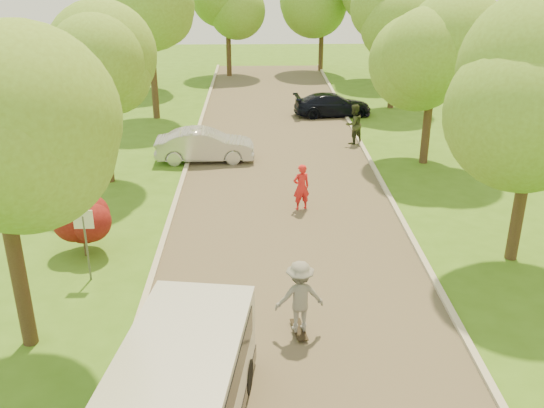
{
  "coord_description": "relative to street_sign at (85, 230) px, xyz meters",
  "views": [
    {
      "loc": [
        -0.97,
        -11.33,
        8.82
      ],
      "look_at": [
        -0.52,
        6.37,
        1.3
      ],
      "focal_mm": 40.0,
      "sensor_mm": 36.0,
      "label": 1
    }
  ],
  "objects": [
    {
      "name": "dark_sedan",
      "position": [
        9.1,
        18.23,
        -0.93
      ],
      "size": [
        4.49,
        2.16,
        1.26
      ],
      "primitive_type": "imported",
      "rotation": [
        0.0,
        0.0,
        1.66
      ],
      "color": "black",
      "rests_on": "ground"
    },
    {
      "name": "tree_l_far",
      "position": [
        -0.59,
        18.0,
        3.9
      ],
      "size": [
        4.92,
        4.8,
        7.79
      ],
      "color": "#382619",
      "rests_on": "ground"
    },
    {
      "name": "ground",
      "position": [
        5.8,
        -4.0,
        -1.56
      ],
      "size": [
        100.0,
        100.0,
        0.0
      ],
      "primitive_type": "plane",
      "color": "#3E6B19",
      "rests_on": "ground"
    },
    {
      "name": "skateboarder",
      "position": [
        5.82,
        -2.79,
        -0.51
      ],
      "size": [
        1.3,
        0.87,
        1.86
      ],
      "primitive_type": "imported",
      "rotation": [
        0.0,
        0.0,
        3.3
      ],
      "color": "slate",
      "rests_on": "longboard"
    },
    {
      "name": "tree_l_mida",
      "position": [
        -0.5,
        -3.0,
        3.61
      ],
      "size": [
        4.71,
        4.6,
        7.39
      ],
      "color": "#382619",
      "rests_on": "ground"
    },
    {
      "name": "tree_r_far",
      "position": [
        13.03,
        20.0,
        4.27
      ],
      "size": [
        5.33,
        5.2,
        8.34
      ],
      "color": "#382619",
      "rests_on": "ground"
    },
    {
      "name": "person_olive",
      "position": [
        9.49,
        12.9,
        -0.6
      ],
      "size": [
        1.19,
        1.12,
        1.93
      ],
      "primitive_type": "imported",
      "rotation": [
        0.0,
        0.0,
        3.71
      ],
      "color": "#2E3620",
      "rests_on": "ground"
    },
    {
      "name": "red_shrub",
      "position": [
        -0.5,
        1.5,
        -0.47
      ],
      "size": [
        1.7,
        1.7,
        1.95
      ],
      "color": "#382619",
      "rests_on": "ground"
    },
    {
      "name": "tree_bg_c",
      "position": [
        3.01,
        30.0,
        3.46
      ],
      "size": [
        4.92,
        4.8,
        7.33
      ],
      "color": "#382619",
      "rests_on": "ground"
    },
    {
      "name": "person_striped",
      "position": [
        6.4,
        4.92,
        -0.7
      ],
      "size": [
        0.73,
        0.59,
        1.73
      ],
      "primitive_type": "imported",
      "rotation": [
        0.0,
        0.0,
        3.47
      ],
      "color": "red",
      "rests_on": "ground"
    },
    {
      "name": "tree_bg_a",
      "position": [
        -2.98,
        26.0,
        3.75
      ],
      "size": [
        5.12,
        5.0,
        7.72
      ],
      "color": "#382619",
      "rests_on": "ground"
    },
    {
      "name": "street_sign",
      "position": [
        0.0,
        0.0,
        0.0
      ],
      "size": [
        0.55,
        0.06,
        2.17
      ],
      "color": "#59595E",
      "rests_on": "ground"
    },
    {
      "name": "silver_sedan",
      "position": [
        2.5,
        10.5,
        -0.85
      ],
      "size": [
        4.4,
        1.66,
        1.43
      ],
      "primitive_type": "imported",
      "rotation": [
        0.0,
        0.0,
        1.6
      ],
      "color": "#B3B4B9",
      "rests_on": "ground"
    },
    {
      "name": "tree_l_midb",
      "position": [
        -1.01,
        8.0,
        3.02
      ],
      "size": [
        4.3,
        4.2,
        6.62
      ],
      "color": "#382619",
      "rests_on": "ground"
    },
    {
      "name": "road",
      "position": [
        5.8,
        4.0,
        -1.56
      ],
      "size": [
        8.0,
        60.0,
        0.01
      ],
      "primitive_type": "cube",
      "color": "#4C4438",
      "rests_on": "ground"
    },
    {
      "name": "longboard",
      "position": [
        5.82,
        -2.79,
        -1.46
      ],
      "size": [
        0.41,
        0.98,
        0.11
      ],
      "rotation": [
        0.0,
        0.0,
        3.3
      ],
      "color": "black",
      "rests_on": "ground"
    },
    {
      "name": "minivan",
      "position": [
        3.31,
        -6.5,
        -0.47
      ],
      "size": [
        2.93,
        5.82,
        2.08
      ],
      "rotation": [
        0.0,
        0.0,
        -0.14
      ],
      "color": "silver",
      "rests_on": "ground"
    },
    {
      "name": "curb_left",
      "position": [
        1.75,
        4.0,
        -1.5
      ],
      "size": [
        0.18,
        60.0,
        0.12
      ],
      "primitive_type": "cube",
      "color": "#B2AD9E",
      "rests_on": "ground"
    },
    {
      "name": "tree_r_midb",
      "position": [
        12.4,
        10.0,
        3.32
      ],
      "size": [
        4.51,
        4.4,
        7.01
      ],
      "color": "#382619",
      "rests_on": "ground"
    },
    {
      "name": "curb_right",
      "position": [
        9.85,
        4.0,
        -1.5
      ],
      "size": [
        0.18,
        60.0,
        0.12
      ],
      "primitive_type": "cube",
      "color": "#B2AD9E",
      "rests_on": "ground"
    }
  ]
}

